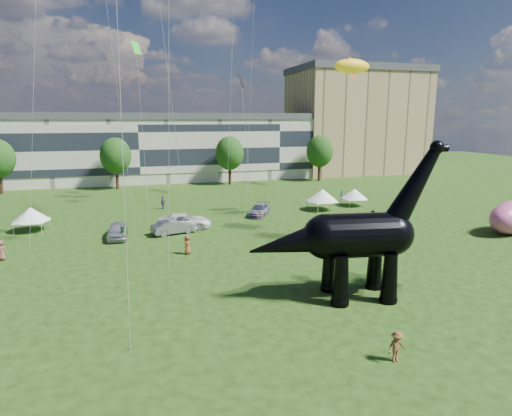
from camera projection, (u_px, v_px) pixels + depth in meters
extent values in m
plane|color=#16330C|center=(285.00, 308.00, 27.73)|extent=(220.00, 220.00, 0.00)
cube|color=beige|center=(139.00, 150.00, 82.75)|extent=(78.00, 11.00, 12.00)
cube|color=tan|center=(355.00, 123.00, 97.35)|extent=(28.00, 18.00, 22.00)
cylinder|color=#382314|center=(1.00, 184.00, 69.30)|extent=(0.56, 0.56, 3.20)
cylinder|color=#382314|center=(117.00, 180.00, 74.11)|extent=(0.56, 0.56, 3.20)
ellipsoid|color=#14380F|center=(115.00, 153.00, 73.14)|extent=(5.20, 5.20, 6.24)
cylinder|color=#382314|center=(230.00, 176.00, 79.44)|extent=(0.56, 0.56, 3.20)
ellipsoid|color=#14380F|center=(230.00, 150.00, 78.48)|extent=(5.20, 5.20, 6.24)
cylinder|color=#382314|center=(319.00, 173.00, 84.25)|extent=(0.56, 0.56, 3.20)
ellipsoid|color=#14380F|center=(320.00, 149.00, 83.28)|extent=(5.20, 5.20, 6.24)
cone|color=black|center=(341.00, 281.00, 27.85)|extent=(1.31, 1.31, 3.36)
sphere|color=black|center=(340.00, 302.00, 28.15)|extent=(1.23, 1.23, 1.23)
cone|color=black|center=(329.00, 268.00, 30.23)|extent=(1.31, 1.31, 3.36)
sphere|color=black|center=(329.00, 288.00, 30.54)|extent=(1.23, 1.23, 1.23)
cone|color=black|center=(390.00, 278.00, 28.29)|extent=(1.31, 1.31, 3.36)
sphere|color=black|center=(388.00, 299.00, 28.59)|extent=(1.23, 1.23, 1.23)
cone|color=black|center=(375.00, 266.00, 30.68)|extent=(1.31, 1.31, 3.36)
sphere|color=black|center=(373.00, 285.00, 30.98)|extent=(1.23, 1.23, 1.23)
cylinder|color=black|center=(359.00, 235.00, 28.70)|extent=(5.08, 3.65, 3.02)
sphere|color=black|center=(325.00, 236.00, 28.39)|extent=(3.02, 3.02, 3.02)
sphere|color=black|center=(392.00, 234.00, 29.01)|extent=(2.91, 2.91, 2.91)
cone|color=black|center=(415.00, 186.00, 28.52)|extent=(4.41, 2.25, 5.92)
sphere|color=black|center=(437.00, 147.00, 28.18)|extent=(0.94, 0.94, 0.94)
cylinder|color=black|center=(442.00, 148.00, 28.23)|extent=(0.84, 0.60, 0.49)
cone|color=black|center=(291.00, 243.00, 28.16)|extent=(6.19, 3.16, 3.29)
imported|color=silver|center=(117.00, 230.00, 43.74)|extent=(2.08, 4.83, 1.63)
imported|color=gray|center=(174.00, 227.00, 45.40)|extent=(4.90, 2.84, 1.53)
imported|color=white|center=(184.00, 221.00, 47.60)|extent=(6.23, 3.47, 1.65)
imported|color=#595960|center=(259.00, 210.00, 54.09)|extent=(4.16, 5.25, 1.42)
cube|color=white|center=(322.00, 201.00, 57.26)|extent=(3.55, 3.55, 0.13)
cone|color=white|center=(322.00, 195.00, 57.09)|extent=(4.49, 4.49, 1.61)
cylinder|color=#999999|center=(318.00, 209.00, 55.47)|extent=(0.06, 0.06, 1.18)
cylinder|color=#999999|center=(338.00, 207.00, 56.57)|extent=(0.06, 0.06, 1.18)
cylinder|color=#999999|center=(307.00, 204.00, 58.20)|extent=(0.06, 0.06, 1.18)
cylinder|color=#999999|center=(326.00, 203.00, 59.30)|extent=(0.06, 0.06, 1.18)
cube|color=white|center=(354.00, 199.00, 59.97)|extent=(2.93, 2.93, 0.11)
cone|color=white|center=(354.00, 194.00, 59.82)|extent=(3.72, 3.72, 1.39)
cylinder|color=#999999|center=(349.00, 204.00, 58.57)|extent=(0.06, 0.06, 1.02)
cylinder|color=#999999|center=(367.00, 204.00, 59.11)|extent=(0.06, 0.06, 1.02)
cylinder|color=#999999|center=(342.00, 201.00, 61.04)|extent=(0.06, 0.06, 1.02)
cylinder|color=#999999|center=(358.00, 200.00, 61.59)|extent=(0.06, 0.06, 1.02)
cube|color=white|center=(32.00, 221.00, 46.50)|extent=(3.32, 3.32, 0.12)
cone|color=white|center=(31.00, 214.00, 46.33)|extent=(4.21, 4.21, 1.50)
cylinder|color=#999999|center=(13.00, 230.00, 45.04)|extent=(0.06, 0.06, 1.10)
cylinder|color=#999999|center=(42.00, 229.00, 45.48)|extent=(0.06, 0.06, 1.10)
cylinder|color=#999999|center=(23.00, 223.00, 47.74)|extent=(0.06, 0.06, 1.10)
cylinder|color=#999999|center=(50.00, 223.00, 48.18)|extent=(0.06, 0.06, 1.10)
ellipsoid|color=#CF5090|center=(511.00, 217.00, 45.51)|extent=(7.78, 5.96, 3.49)
imported|color=brown|center=(187.00, 245.00, 38.58)|extent=(0.99, 1.00, 1.74)
imported|color=black|center=(373.00, 216.00, 50.14)|extent=(1.55, 0.96, 1.59)
imported|color=brown|center=(331.00, 228.00, 44.56)|extent=(1.19, 0.79, 1.73)
imported|color=teal|center=(342.00, 196.00, 63.32)|extent=(0.50, 0.68, 1.71)
imported|color=#312896|center=(319.00, 241.00, 39.77)|extent=(0.68, 0.50, 1.69)
imported|color=#472B62|center=(163.00, 203.00, 58.08)|extent=(0.87, 1.07, 1.70)
imported|color=brown|center=(397.00, 347.00, 21.43)|extent=(1.15, 0.78, 1.65)
imported|color=#2E7335|center=(122.00, 234.00, 42.39)|extent=(0.72, 0.88, 1.68)
imported|color=brown|center=(1.00, 250.00, 36.90)|extent=(1.02, 0.84, 1.78)
plane|color=green|center=(136.00, 48.00, 50.40)|extent=(1.63, 1.58, 1.46)
plane|color=black|center=(241.00, 81.00, 64.95)|extent=(1.74, 2.16, 2.02)
plane|color=red|center=(352.00, 68.00, 72.53)|extent=(2.80, 3.11, 3.42)
ellipsoid|color=yellow|center=(352.00, 66.00, 49.15)|extent=(4.55, 4.25, 1.68)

